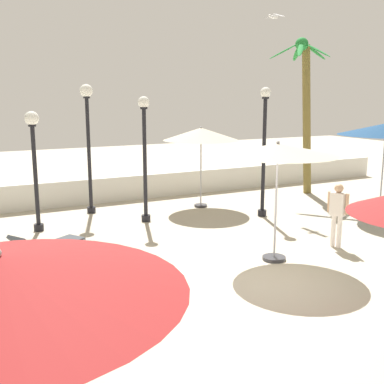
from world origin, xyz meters
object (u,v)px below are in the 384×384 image
lamp_post_1 (88,129)px  seagull_1 (274,17)px  patio_umbrella_3 (278,151)px  palm_tree_1 (305,102)px  lamp_post_3 (145,148)px  patio_umbrella_0 (201,134)px  guest_1 (338,209)px  lamp_post_2 (264,143)px  lamp_post_0 (34,154)px  lounge_chair_0 (48,246)px

lamp_post_1 → seagull_1: 7.51m
patio_umbrella_3 → palm_tree_1: palm_tree_1 is taller
palm_tree_1 → lamp_post_3: 7.36m
seagull_1 → patio_umbrella_0: bearing=174.8°
patio_umbrella_0 → patio_umbrella_3: bearing=-100.7°
guest_1 → lamp_post_2: bearing=86.5°
patio_umbrella_0 → lamp_post_2: size_ratio=0.69×
lamp_post_0 → lamp_post_2: size_ratio=0.83×
lamp_post_0 → lamp_post_1: size_ratio=0.82×
palm_tree_1 → lounge_chair_0: palm_tree_1 is taller
lamp_post_0 → lamp_post_3: lamp_post_3 is taller
patio_umbrella_0 → lamp_post_2: bearing=-61.0°
lamp_post_2 → seagull_1: bearing=49.6°
patio_umbrella_0 → patio_umbrella_3: (-1.07, -5.71, 0.07)m
lounge_chair_0 → guest_1: bearing=-18.5°
lamp_post_0 → guest_1: 8.42m
lounge_chair_0 → lamp_post_0: bearing=85.0°
patio_umbrella_3 → lamp_post_3: lamp_post_3 is taller
lamp_post_1 → lamp_post_3: bearing=-57.0°
palm_tree_1 → lamp_post_3: (-7.15, -1.15, -1.30)m
patio_umbrella_0 → lamp_post_3: 2.67m
palm_tree_1 → lamp_post_1: (-8.36, 0.72, -0.81)m
palm_tree_1 → lamp_post_2: (-3.52, -2.26, -1.22)m
lamp_post_2 → seagull_1: 4.81m
lamp_post_2 → guest_1: 3.83m
palm_tree_1 → lounge_chair_0: size_ratio=3.16×
patio_umbrella_0 → guest_1: (0.94, -5.65, -1.53)m
patio_umbrella_0 → lamp_post_1: size_ratio=0.67×
patio_umbrella_0 → patio_umbrella_3: 5.81m
lamp_post_2 → lamp_post_3: 3.79m
lounge_chair_0 → seagull_1: (8.61, 3.11, 6.16)m
patio_umbrella_0 → guest_1: size_ratio=1.69×
seagull_1 → guest_1: bearing=-108.2°
patio_umbrella_0 → lamp_post_2: (1.16, -2.08, -0.16)m
patio_umbrella_3 → lounge_chair_0: 5.80m
lamp_post_0 → lamp_post_1: (1.96, 1.44, 0.56)m
lamp_post_0 → patio_umbrella_0: bearing=5.5°
lamp_post_2 → guest_1: (-0.22, -3.56, -1.38)m
patio_umbrella_3 → lamp_post_3: size_ratio=0.74×
patio_umbrella_3 → palm_tree_1: (5.75, 5.89, 0.99)m
lamp_post_2 → lamp_post_3: lamp_post_2 is taller
lounge_chair_0 → seagull_1: seagull_1 is taller
patio_umbrella_0 → seagull_1: 4.85m
guest_1 → seagull_1: size_ratio=1.49×
lamp_post_1 → seagull_1: (6.41, -1.14, 3.75)m
patio_umbrella_3 → patio_umbrella_0: bearing=79.3°
patio_umbrella_3 → seagull_1: 7.73m
lamp_post_1 → patio_umbrella_3: bearing=-68.4°
palm_tree_1 → lamp_post_1: size_ratio=1.42×
patio_umbrella_3 → lamp_post_1: (-2.61, 6.61, 0.18)m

